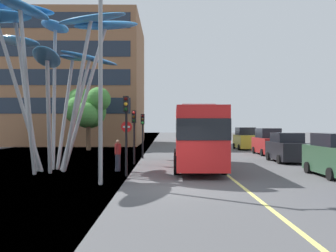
# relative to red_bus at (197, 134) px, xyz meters

# --- Properties ---
(ground) EXTENTS (120.00, 240.00, 0.10)m
(ground) POSITION_rel_red_bus_xyz_m (-2.06, -6.90, -2.08)
(ground) COLOR #4C4C4F
(red_bus) EXTENTS (2.94, 9.95, 3.72)m
(red_bus) POSITION_rel_red_bus_xyz_m (0.00, 0.00, 0.00)
(red_bus) COLOR red
(red_bus) RESTS_ON ground
(leaf_sculpture) EXTENTS (9.35, 8.81, 9.44)m
(leaf_sculpture) POSITION_rel_red_bus_xyz_m (-8.42, -1.31, 5.29)
(leaf_sculpture) COLOR #9EA0A5
(leaf_sculpture) RESTS_ON ground
(traffic_light_kerb_near) EXTENTS (0.28, 0.42, 3.98)m
(traffic_light_kerb_near) POSITION_rel_red_bus_xyz_m (-3.83, -3.36, 0.84)
(traffic_light_kerb_near) COLOR black
(traffic_light_kerb_near) RESTS_ON ground
(traffic_light_kerb_far) EXTENTS (0.28, 0.42, 3.50)m
(traffic_light_kerb_far) POSITION_rel_red_bus_xyz_m (-3.90, 2.14, 0.51)
(traffic_light_kerb_far) COLOR black
(traffic_light_kerb_far) RESTS_ON ground
(traffic_light_island_mid) EXTENTS (0.28, 0.42, 3.42)m
(traffic_light_island_mid) POSITION_rel_red_bus_xyz_m (-3.60, 6.25, 0.45)
(traffic_light_island_mid) COLOR black
(traffic_light_island_mid) RESTS_ON ground
(car_parked_mid) EXTENTS (1.99, 4.17, 2.14)m
(car_parked_mid) POSITION_rel_red_bus_xyz_m (6.57, -3.52, -1.01)
(car_parked_mid) COLOR #2D5138
(car_parked_mid) RESTS_ON ground
(car_parked_far) EXTENTS (2.05, 4.00, 2.03)m
(car_parked_far) POSITION_rel_red_bus_xyz_m (6.56, 3.57, -1.07)
(car_parked_far) COLOR black
(car_parked_far) RESTS_ON ground
(car_side_street) EXTENTS (1.97, 4.44, 2.30)m
(car_side_street) POSITION_rel_red_bus_xyz_m (7.08, 9.83, -0.96)
(car_side_street) COLOR maroon
(car_side_street) RESTS_ON ground
(car_far_side) EXTENTS (2.06, 4.21, 2.34)m
(car_far_side) POSITION_rel_red_bus_xyz_m (6.68, 16.72, -0.94)
(car_far_side) COLOR gold
(car_far_side) RESTS_ON ground
(street_lamp) EXTENTS (1.55, 0.44, 8.89)m
(street_lamp) POSITION_rel_red_bus_xyz_m (-4.36, -5.76, 3.51)
(street_lamp) COLOR gray
(street_lamp) RESTS_ON ground
(tree_pavement_near) EXTENTS (4.91, 4.73, 6.49)m
(tree_pavement_near) POSITION_rel_red_bus_xyz_m (-10.08, 15.83, 2.31)
(tree_pavement_near) COLOR brown
(tree_pavement_near) RESTS_ON ground
(pedestrian) EXTENTS (0.34, 0.34, 1.73)m
(pedestrian) POSITION_rel_red_bus_xyz_m (-4.51, -1.26, -1.16)
(pedestrian) COLOR #2D3342
(pedestrian) RESTS_ON ground
(no_entry_sign) EXTENTS (0.60, 0.12, 2.75)m
(no_entry_sign) POSITION_rel_red_bus_xyz_m (-4.03, -1.28, -0.20)
(no_entry_sign) COLOR gray
(no_entry_sign) RESTS_ON ground
(backdrop_building) EXTENTS (23.54, 15.91, 16.93)m
(backdrop_building) POSITION_rel_red_bus_xyz_m (-17.02, 29.12, 6.44)
(backdrop_building) COLOR #8E6042
(backdrop_building) RESTS_ON ground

